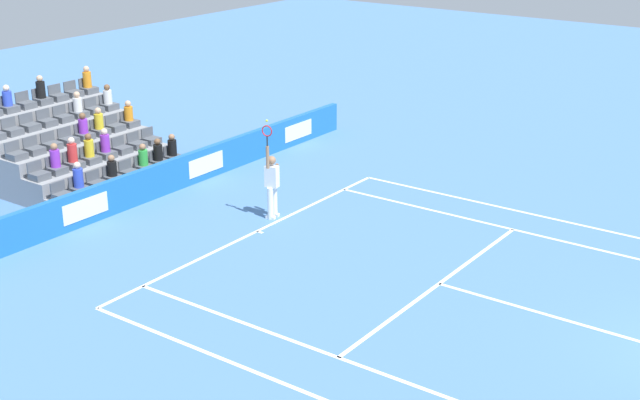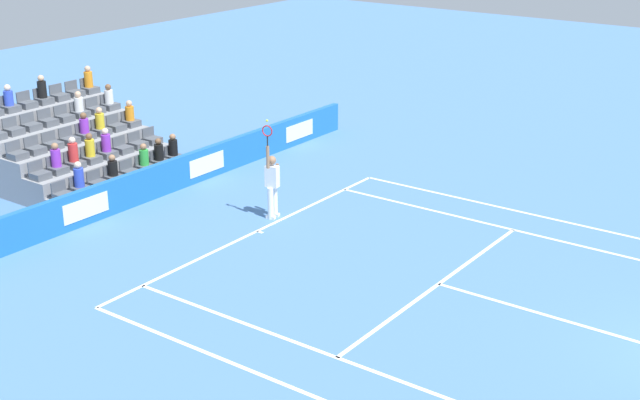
% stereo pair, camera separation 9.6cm
% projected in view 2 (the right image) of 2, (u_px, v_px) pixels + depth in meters
% --- Properties ---
extents(line_baseline, '(10.97, 0.10, 0.01)m').
position_uv_depth(line_baseline, '(257.00, 231.00, 23.37)').
color(line_baseline, white).
rests_on(line_baseline, ground).
extents(line_service, '(8.23, 0.10, 0.01)m').
position_uv_depth(line_service, '(439.00, 284.00, 20.34)').
color(line_service, white).
rests_on(line_service, ground).
extents(line_centre_service, '(0.10, 6.40, 0.01)m').
position_uv_depth(line_centre_service, '(572.00, 323.00, 18.57)').
color(line_centre_service, white).
rests_on(line_centre_service, ground).
extents(line_singles_sideline_left, '(0.10, 11.89, 0.01)m').
position_uv_depth(line_singles_sideline_left, '(356.00, 365.00, 16.97)').
color(line_singles_sideline_left, white).
rests_on(line_singles_sideline_left, ground).
extents(line_singles_sideline_right, '(0.10, 11.89, 0.01)m').
position_uv_depth(line_singles_sideline_right, '(529.00, 234.00, 23.21)').
color(line_singles_sideline_right, white).
rests_on(line_singles_sideline_right, ground).
extents(line_doubles_sideline_left, '(0.10, 11.89, 0.01)m').
position_uv_depth(line_doubles_sideline_left, '(314.00, 397.00, 15.93)').
color(line_doubles_sideline_left, white).
rests_on(line_doubles_sideline_left, ground).
extents(line_doubles_sideline_right, '(0.10, 11.89, 0.01)m').
position_uv_depth(line_doubles_sideline_right, '(549.00, 218.00, 24.25)').
color(line_doubles_sideline_right, white).
rests_on(line_doubles_sideline_right, ground).
extents(line_centre_mark, '(0.10, 0.20, 0.01)m').
position_uv_depth(line_centre_mark, '(260.00, 232.00, 23.32)').
color(line_centre_mark, white).
rests_on(line_centre_mark, ground).
extents(sponsor_barrier, '(18.98, 0.22, 0.99)m').
position_uv_depth(sponsor_barrier, '(148.00, 184.00, 25.47)').
color(sponsor_barrier, '#1E66AD').
rests_on(sponsor_barrier, ground).
extents(tennis_player, '(0.53, 0.39, 2.85)m').
position_uv_depth(tennis_player, '(272.00, 184.00, 23.99)').
color(tennis_player, white).
rests_on(tennis_player, ground).
extents(stadium_stand, '(4.96, 4.75, 3.03)m').
position_uv_depth(stadium_stand, '(68.00, 152.00, 27.32)').
color(stadium_stand, gray).
rests_on(stadium_stand, ground).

